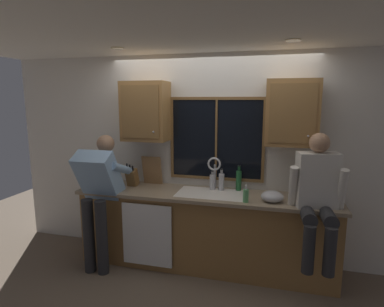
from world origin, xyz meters
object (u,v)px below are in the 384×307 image
Objects in this scene: person_sitting_on_counter at (318,192)px; knife_block at (132,177)px; bottle_amber_small at (212,182)px; mixing_bowl at (272,197)px; soap_dispenser at (246,195)px; person_standing at (99,189)px; cutting_board at (152,170)px; bottle_green_glass at (221,181)px; bottle_tall_clear at (239,180)px.

person_sitting_on_counter reaches higher than knife_block.
mixing_bowl is at bearing -21.23° from bottle_amber_small.
mixing_bowl is at bearing 160.02° from person_sitting_on_counter.
knife_block is 1.48m from soap_dispenser.
person_sitting_on_counter is at bearing -4.56° from soap_dispenser.
bottle_amber_small is (1.25, 0.49, 0.05)m from person_standing.
person_standing is 4.94× the size of knife_block.
cutting_board is at bearing 160.99° from soap_dispenser.
mixing_bowl is 0.99× the size of bottle_amber_small.
soap_dispenser is 0.81× the size of bottle_amber_small.
bottle_green_glass is 1.11× the size of bottle_amber_small.
person_standing reaches higher than soap_dispenser.
cutting_board is (0.22, 0.14, 0.07)m from knife_block.
bottle_green_glass is at bearing -0.05° from bottle_amber_small.
cutting_board reaches higher than bottle_green_glass.
cutting_board is at bearing 167.83° from mixing_bowl.
person_standing is at bearing -173.73° from mixing_bowl.
knife_block is 1.34m from bottle_tall_clear.
person_standing is 5.95× the size of bottle_green_glass.
bottle_amber_small is at bearing 5.04° from knife_block.
bottle_green_glass is (0.91, -0.05, -0.07)m from cutting_board.
person_standing reaches higher than bottle_green_glass.
person_standing is at bearing -161.11° from bottle_tall_clear.
bottle_tall_clear is at bearing 5.76° from knife_block.
cutting_board is 1.55m from mixing_bowl.
knife_block is 0.27m from cutting_board.
bottle_amber_small is (0.80, -0.05, -0.08)m from cutting_board.
bottle_green_glass is at bearing 4.54° from knife_block.
person_standing is at bearing -178.58° from person_sitting_on_counter.
knife_block is 1.02m from bottle_amber_small.
bottle_tall_clear is at bearing -0.29° from cutting_board.
knife_block is at bearing 173.85° from mixing_bowl.
bottle_tall_clear is (0.20, 0.04, 0.02)m from bottle_green_glass.
person_sitting_on_counter is 6.44× the size of soap_dispenser.
bottle_tall_clear reaches higher than soap_dispenser.
person_standing is 1.97m from mixing_bowl.
bottle_amber_small is at bearing 179.95° from bottle_green_glass.
person_sitting_on_counter is 1.22m from bottle_amber_small.
mixing_bowl is (1.73, -0.19, -0.05)m from knife_block.
cutting_board is (0.45, 0.54, 0.13)m from person_standing.
cutting_board is 1.56× the size of bottle_amber_small.
person_standing is 6.60× the size of bottle_amber_small.
person_sitting_on_counter is 4.06× the size of bottle_tall_clear.
person_standing is 5.11× the size of bottle_tall_clear.
person_standing is 1.34m from bottle_amber_small.
soap_dispenser is 0.73× the size of bottle_green_glass.
bottle_green_glass is (1.13, 0.09, 0.00)m from knife_block.
cutting_board is 1.20× the size of bottle_tall_clear.
person_standing is at bearing -176.08° from soap_dispenser.
person_standing is 1.69m from soap_dispenser.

